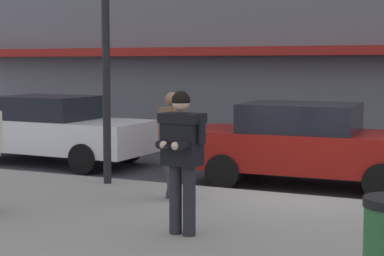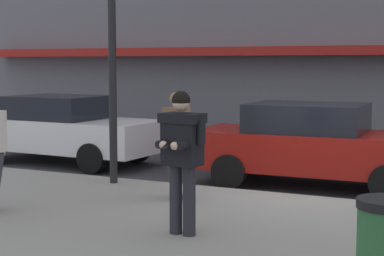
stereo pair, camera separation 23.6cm
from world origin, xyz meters
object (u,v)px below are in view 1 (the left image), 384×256
(pedestrian_dark_coat, at_px, (172,139))
(street_lamp_post, at_px, (105,14))
(parked_sedan_mid, at_px, (307,144))
(man_texting_on_phone, at_px, (182,147))
(parked_sedan_near, at_px, (54,129))

(pedestrian_dark_coat, bearing_deg, street_lamp_post, 155.42)
(parked_sedan_mid, bearing_deg, street_lamp_post, -148.60)
(man_texting_on_phone, bearing_deg, street_lamp_post, 135.95)
(man_texting_on_phone, xyz_separation_m, street_lamp_post, (-2.68, 2.59, 1.89))
(parked_sedan_near, xyz_separation_m, street_lamp_post, (2.76, -2.18, 2.35))
(parked_sedan_near, distance_m, man_texting_on_phone, 7.26)
(parked_sedan_near, xyz_separation_m, man_texting_on_phone, (5.44, -4.78, 0.46))
(parked_sedan_near, xyz_separation_m, parked_sedan_mid, (5.91, -0.26, 0.00))
(pedestrian_dark_coat, bearing_deg, parked_sedan_near, 146.35)
(parked_sedan_near, height_order, parked_sedan_mid, same)
(parked_sedan_mid, xyz_separation_m, man_texting_on_phone, (-0.47, -4.52, 0.46))
(parked_sedan_near, bearing_deg, man_texting_on_phone, -41.28)
(parked_sedan_mid, bearing_deg, man_texting_on_phone, -95.89)
(parked_sedan_near, height_order, man_texting_on_phone, man_texting_on_phone)
(man_texting_on_phone, bearing_deg, pedestrian_dark_coat, 119.11)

